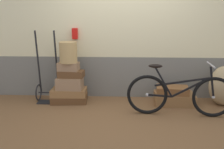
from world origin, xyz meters
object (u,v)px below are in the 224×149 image
suitcase_1 (69,92)px  suitcase_4 (68,66)px  bicycle (179,95)px  suitcase_2 (70,83)px  suitcase_3 (71,74)px  burlap_sack (224,86)px  suitcase_6 (172,90)px  wicker_basket (68,52)px  luggage_trolley (48,86)px  suitcase_0 (70,98)px  suitcase_5 (174,99)px

suitcase_1 → suitcase_4: (0.01, 0.01, 0.48)m
suitcase_1 → bicycle: bearing=-17.3°
suitcase_2 → suitcase_3: 0.17m
suitcase_3 → burlap_sack: 2.73m
bicycle → suitcase_3: bearing=163.5°
suitcase_6 → bicycle: size_ratio=0.33×
wicker_basket → luggage_trolley: size_ratio=0.28×
suitcase_3 → wicker_basket: (-0.04, -0.00, 0.39)m
luggage_trolley → burlap_sack: bearing=-1.2°
suitcase_0 → suitcase_1: suitcase_1 is taller
wicker_basket → bicycle: wicker_basket is taller
bicycle → suitcase_2: bearing=164.7°
suitcase_1 → suitcase_6: bearing=-2.2°
suitcase_6 → burlap_sack: bearing=6.3°
suitcase_1 → suitcase_5: suitcase_1 is taller
suitcase_6 → wicker_basket: 1.97m
suitcase_1 → suitcase_4: suitcase_4 is taller
wicker_basket → bicycle: bearing=-16.1°
suitcase_3 → wicker_basket: 0.40m
luggage_trolley → wicker_basket: bearing=-7.7°
suitcase_1 → suitcase_2: (0.03, -0.03, 0.17)m
suitcase_0 → wicker_basket: bearing=-62.9°
suitcase_2 → suitcase_4: 0.31m
suitcase_4 → wicker_basket: (0.01, -0.01, 0.26)m
suitcase_0 → wicker_basket: size_ratio=1.74×
suitcase_6 → burlap_sack: 0.91m
luggage_trolley → burlap_sack: 3.17m
suitcase_4 → suitcase_5: size_ratio=0.52×
suitcase_1 → luggage_trolley: size_ratio=0.48×
suitcase_0 → bicycle: bicycle is taller
suitcase_0 → suitcase_3: size_ratio=1.44×
suitcase_4 → suitcase_6: 1.91m
suitcase_3 → suitcase_2: bearing=-123.0°
suitcase_0 → suitcase_1: bearing=-97.6°
bicycle → suitcase_1: bearing=164.0°
suitcase_6 → wicker_basket: size_ratio=1.50×
suitcase_2 → burlap_sack: size_ratio=0.65×
suitcase_4 → suitcase_1: bearing=-108.9°
suitcase_5 → burlap_sack: size_ratio=0.99×
suitcase_4 → bicycle: bearing=-11.3°
suitcase_1 → suitcase_5: 1.92m
wicker_basket → luggage_trolley: luggage_trolley is taller
suitcase_0 → suitcase_3: suitcase_3 is taller
suitcase_3 → suitcase_6: 1.84m
suitcase_3 → suitcase_5: bearing=4.3°
suitcase_2 → suitcase_3: bearing=55.1°
suitcase_6 → luggage_trolley: (-2.27, 0.08, 0.03)m
suitcase_0 → luggage_trolley: bearing=171.1°
suitcase_0 → suitcase_4: suitcase_4 is taller
suitcase_1 → suitcase_5: bearing=-1.6°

